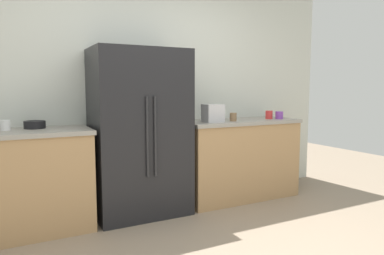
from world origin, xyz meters
The scene contains 9 objects.
kitchen_back_panel centered at (0.00, 1.79, 1.42)m, with size 5.09×0.10×2.84m, color silver.
counter_right centered at (1.07, 1.42, 0.47)m, with size 1.44×0.65×0.94m.
refrigerator centered at (-0.16, 1.41, 0.85)m, with size 0.95×0.65×1.70m.
toaster centered at (0.67, 1.32, 1.04)m, with size 0.21×0.17×0.20m, color silver.
cup_a centered at (1.49, 1.35, 0.99)m, with size 0.09×0.09×0.10m, color red.
cup_b centered at (0.93, 1.31, 0.99)m, with size 0.08×0.08×0.10m, color brown.
cup_c centered at (1.59, 1.29, 0.98)m, with size 0.09×0.09×0.09m, color purple.
cup_d centered at (-1.38, 1.49, 0.98)m, with size 0.08×0.08×0.09m, color white.
bowl_a centered at (-1.14, 1.54, 0.97)m, with size 0.19×0.19×0.07m, color black.
Camera 1 is at (-1.36, -2.06, 1.31)m, focal length 33.18 mm.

